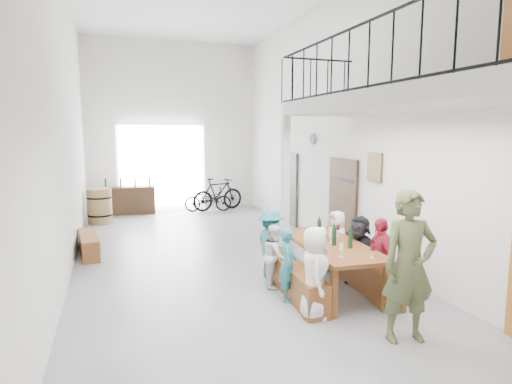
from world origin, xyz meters
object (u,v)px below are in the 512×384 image
object	(u,v)px
host_standing	(409,266)
bicycle_near	(208,199)
oak_barrel	(100,206)
serving_counter	(129,200)
side_bench	(89,244)
bench_inner	(294,279)
tasting_table	(331,248)

from	to	relation	value
host_standing	bicycle_near	xyz separation A→B (m)	(-0.43, 9.38, -0.54)
oak_barrel	serving_counter	bearing A→B (deg)	56.84
side_bench	serving_counter	distance (m)	4.62
bench_inner	host_standing	bearing A→B (deg)	-64.69
tasting_table	host_standing	xyz separation A→B (m)	(0.08, -1.80, 0.23)
tasting_table	serving_counter	bearing A→B (deg)	113.35
tasting_table	side_bench	world-z (taller)	tasting_table
bicycle_near	tasting_table	bearing A→B (deg)	-167.49
bench_inner	host_standing	size ratio (longest dim) A/B	1.13
tasting_table	oak_barrel	size ratio (longest dim) A/B	2.40
oak_barrel	bicycle_near	distance (m)	3.40
bench_inner	side_bench	xyz separation A→B (m)	(-3.18, 3.46, -0.03)
side_bench	oak_barrel	bearing A→B (deg)	87.08
host_standing	bicycle_near	distance (m)	9.40
bench_inner	oak_barrel	xyz separation A→B (m)	(-3.02, 6.70, 0.26)
tasting_table	serving_counter	size ratio (longest dim) A/B	1.47
side_bench	host_standing	distance (m)	6.60
tasting_table	bench_inner	world-z (taller)	tasting_table
side_bench	oak_barrel	size ratio (longest dim) A/B	1.52
side_bench	host_standing	world-z (taller)	host_standing
bicycle_near	side_bench	bearing A→B (deg)	149.64
bench_inner	side_bench	world-z (taller)	bench_inner
tasting_table	bench_inner	size ratio (longest dim) A/B	1.13
oak_barrel	tasting_table	bearing A→B (deg)	-61.55
tasting_table	serving_counter	xyz separation A→B (m)	(-2.81, 7.99, -0.28)
host_standing	bench_inner	bearing A→B (deg)	120.45
oak_barrel	bicycle_near	xyz separation A→B (m)	(3.29, 0.85, -0.10)
serving_counter	bicycle_near	bearing A→B (deg)	-3.20
tasting_table	serving_counter	world-z (taller)	serving_counter
serving_counter	bench_inner	bearing A→B (deg)	-68.14
host_standing	oak_barrel	bearing A→B (deg)	123.02
oak_barrel	serving_counter	distance (m)	1.52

